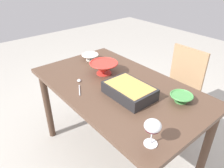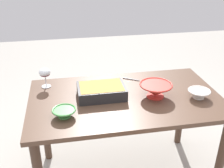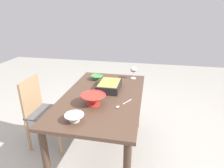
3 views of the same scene
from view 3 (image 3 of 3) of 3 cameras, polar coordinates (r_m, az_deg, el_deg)
name	(u,v)px [view 3 (image 3 of 3)]	position (r m, az deg, el deg)	size (l,w,h in m)	color
ground_plane	(104,153)	(2.41, -2.48, -19.86)	(8.00, 8.00, 0.00)	#B2ADA3
dining_table	(103,104)	(2.04, -2.78, -6.04)	(1.37, 0.80, 0.76)	brown
chair	(42,110)	(2.45, -20.00, -7.26)	(0.39, 0.42, 0.86)	#595959
wine_glass	(134,70)	(2.43, 6.42, 4.14)	(0.09, 0.09, 0.15)	white
casserole_dish	(109,85)	(2.11, -0.75, -0.39)	(0.34, 0.23, 0.08)	#262628
mixing_bowl	(93,99)	(1.79, -5.59, -4.45)	(0.23, 0.23, 0.10)	red
small_bowl	(74,117)	(1.58, -11.14, -9.60)	(0.16, 0.16, 0.06)	white
serving_bowl	(97,77)	(2.41, -4.49, 2.08)	(0.15, 0.15, 0.06)	#4C994C
serving_spoon	(121,105)	(1.78, 2.60, -6.29)	(0.21, 0.13, 0.01)	silver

